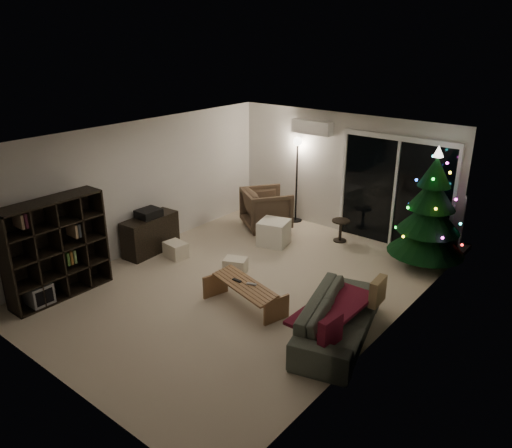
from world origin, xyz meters
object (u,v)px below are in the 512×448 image
at_px(bookshelf, 49,246).
at_px(coffee_table, 245,296).
at_px(sofa, 338,319).
at_px(armchair, 266,209).
at_px(christmas_tree, 431,208).
at_px(media_cabinet, 150,234).

distance_m(bookshelf, coffee_table, 3.23).
relative_size(sofa, coffee_table, 1.58).
bearing_deg(armchair, sofa, 175.24).
height_order(bookshelf, sofa, bookshelf).
bearing_deg(christmas_tree, sofa, -90.74).
bearing_deg(sofa, bookshelf, 96.59).
height_order(media_cabinet, christmas_tree, christmas_tree).
bearing_deg(media_cabinet, bookshelf, -93.61).
bearing_deg(armchair, coffee_table, 156.08).
distance_m(armchair, christmas_tree, 3.47).
xyz_separation_m(bookshelf, christmas_tree, (4.34, 4.79, 0.29)).
bearing_deg(coffee_table, christmas_tree, 79.01).
xyz_separation_m(bookshelf, armchair, (0.96, 4.43, -0.38)).
xyz_separation_m(armchair, sofa, (3.34, -2.67, -0.14)).
bearing_deg(armchair, christmas_tree, -139.98).
relative_size(armchair, christmas_tree, 0.43).
height_order(armchair, christmas_tree, christmas_tree).
bearing_deg(christmas_tree, coffee_table, -115.98).
relative_size(bookshelf, coffee_table, 1.26).
bearing_deg(media_cabinet, sofa, -7.16).
height_order(bookshelf, coffee_table, bookshelf).
bearing_deg(armchair, media_cabinet, 102.18).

